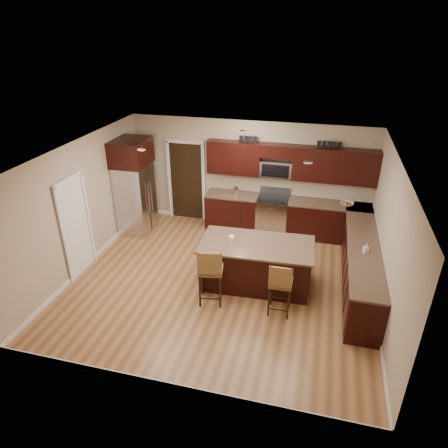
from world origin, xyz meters
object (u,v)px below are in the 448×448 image
(range, at_px, (273,215))
(stool_left, at_px, (210,270))
(island, at_px, (256,265))
(stool_right, at_px, (280,283))
(refrigerator, at_px, (134,186))

(range, bearing_deg, stool_left, -102.47)
(island, relative_size, stool_left, 1.91)
(stool_left, bearing_deg, stool_right, -10.01)
(range, height_order, island, range)
(island, relative_size, stool_right, 2.09)
(refrigerator, bearing_deg, stool_right, -31.67)
(stool_right, bearing_deg, refrigerator, 148.03)
(stool_left, xyz_separation_m, refrigerator, (-2.60, 2.40, 0.47))
(range, bearing_deg, stool_right, -79.58)
(range, distance_m, stool_left, 3.24)
(range, xyz_separation_m, island, (-0.00, -2.31, -0.04))
(range, relative_size, island, 0.49)
(range, distance_m, island, 2.31)
(stool_right, bearing_deg, island, 124.18)
(refrigerator, bearing_deg, island, -25.15)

